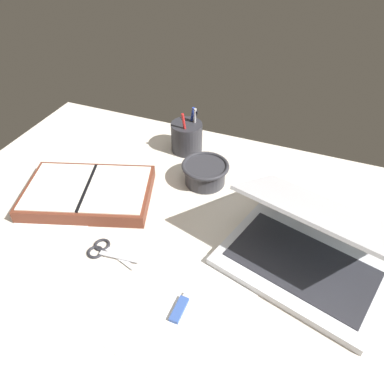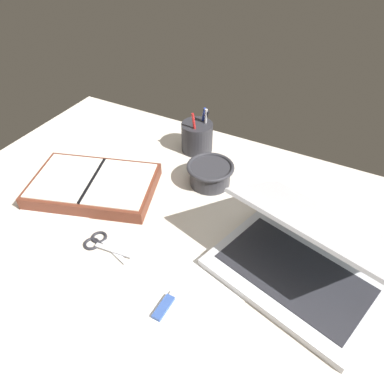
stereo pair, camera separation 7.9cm
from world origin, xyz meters
The scene contains 9 objects.
desk_top centered at (0.00, 0.00, 1.00)cm, with size 140.00×100.00×2.00cm, color beige.
laptop centered at (28.38, 4.30, 7.03)cm, with size 41.97×37.95×18.04cm.
bowl centered at (-3.14, 23.37, 5.46)cm, with size 13.49×13.49×6.27cm.
pen_cup centered at (-14.33, 36.87, 6.78)cm, with size 9.84×9.84×14.37cm.
planner centered at (-30.22, 5.03, 3.94)cm, with size 38.81×31.37×4.06cm.
scissors centered at (-16.21, -10.10, 2.34)cm, with size 12.90×6.43×0.80cm.
paper_sheet_front centered at (8.59, -17.42, 2.08)cm, with size 19.96×29.97×0.16cm, color white.
paper_sheet_beside_planner centered at (-32.04, -11.45, 2.08)cm, with size 19.15×27.98×0.16cm, color white.
usb_drive centered at (6.58, -17.75, 2.50)cm, with size 2.05×7.21×1.00cm.
Camera 1 is at (24.69, -56.20, 70.06)cm, focal length 35.00 mm.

